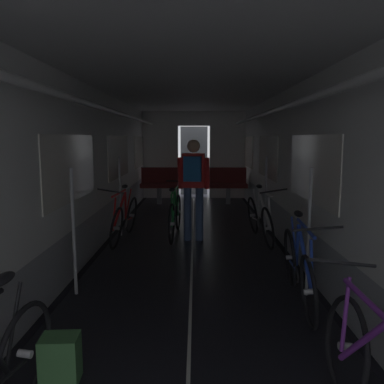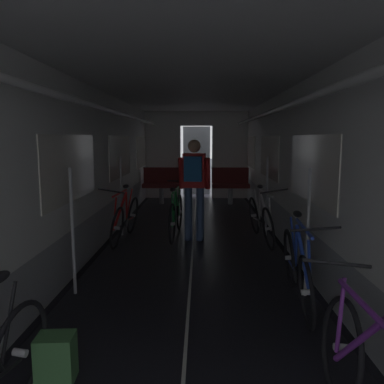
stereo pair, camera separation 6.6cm
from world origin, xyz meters
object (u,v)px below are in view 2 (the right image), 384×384
(bicycle_red, at_px, (125,218))
(bicycle_blue, at_px, (297,268))
(bench_seat_far_right, at_px, (230,182))
(person_cyclist_aisle, at_px, (194,181))
(bench_seat_far_left, at_px, (161,182))
(backpack_on_floor, at_px, (56,358))
(bicycle_green_in_aisle, at_px, (176,215))
(bicycle_white, at_px, (261,219))

(bicycle_red, distance_m, bicycle_blue, 3.34)
(bench_seat_far_right, relative_size, person_cyclist_aisle, 0.58)
(bench_seat_far_left, height_order, backpack_on_floor, bench_seat_far_left)
(bicycle_blue, bearing_deg, backpack_on_floor, -146.32)
(bicycle_red, distance_m, bicycle_green_in_aisle, 0.88)
(bicycle_green_in_aisle, bearing_deg, bench_seat_far_right, 70.67)
(person_cyclist_aisle, bearing_deg, bench_seat_far_right, 76.56)
(bicycle_green_in_aisle, bearing_deg, person_cyclist_aisle, -39.93)
(bench_seat_far_left, xyz_separation_m, bicycle_green_in_aisle, (0.60, -3.43, -0.18))
(bicycle_white, distance_m, person_cyclist_aisle, 1.28)
(bicycle_white, height_order, backpack_on_floor, bicycle_white)
(bicycle_white, height_order, bicycle_green_in_aisle, bicycle_white)
(bicycle_green_in_aisle, xyz_separation_m, backpack_on_floor, (-0.59, -4.09, -0.21))
(bicycle_blue, height_order, bicycle_green_in_aisle, bicycle_blue)
(person_cyclist_aisle, height_order, backpack_on_floor, person_cyclist_aisle)
(bench_seat_far_left, xyz_separation_m, backpack_on_floor, (0.00, -7.53, -0.40))
(bicycle_red, distance_m, person_cyclist_aisle, 1.32)
(bicycle_red, height_order, bicycle_green_in_aisle, bicycle_red)
(bicycle_blue, bearing_deg, person_cyclist_aisle, 114.11)
(bicycle_white, bearing_deg, bench_seat_far_right, 93.56)
(person_cyclist_aisle, distance_m, backpack_on_floor, 4.02)
(bench_seat_far_right, height_order, bicycle_green_in_aisle, bench_seat_far_right)
(bench_seat_far_left, height_order, bicycle_blue, bench_seat_far_left)
(bench_seat_far_right, distance_m, bicycle_white, 3.71)
(bicycle_blue, height_order, backpack_on_floor, bicycle_blue)
(bicycle_blue, xyz_separation_m, backpack_on_floor, (-2.02, -1.35, -0.21))
(backpack_on_floor, bearing_deg, bicycle_red, 93.65)
(bench_seat_far_right, relative_size, bicycle_green_in_aisle, 0.58)
(bicycle_red, height_order, backpack_on_floor, bicycle_red)
(bench_seat_far_right, height_order, bicycle_white, bicycle_white)
(backpack_on_floor, bearing_deg, bicycle_white, 62.06)
(bench_seat_far_right, distance_m, backpack_on_floor, 7.75)
(bench_seat_far_left, relative_size, backpack_on_floor, 2.89)
(bench_seat_far_right, bearing_deg, bench_seat_far_left, 180.00)
(bench_seat_far_right, xyz_separation_m, backpack_on_floor, (-1.80, -7.53, -0.40))
(bicycle_blue, distance_m, backpack_on_floor, 2.44)
(bench_seat_far_right, height_order, bicycle_blue, bench_seat_far_right)
(bench_seat_far_left, xyz_separation_m, bicycle_red, (-0.24, -3.72, -0.19))
(person_cyclist_aisle, xyz_separation_m, bicycle_green_in_aisle, (-0.32, 0.27, -0.63))
(bench_seat_far_right, bearing_deg, person_cyclist_aisle, -103.44)
(bicycle_blue, height_order, person_cyclist_aisle, person_cyclist_aisle)
(bicycle_red, relative_size, bicycle_white, 1.00)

